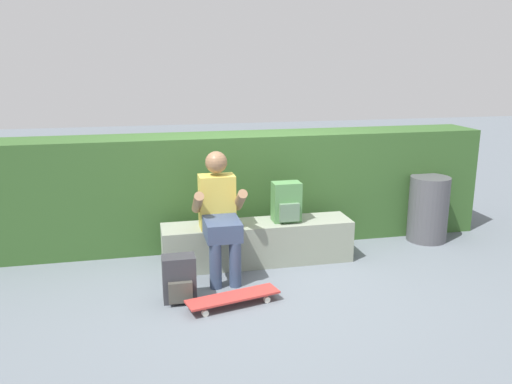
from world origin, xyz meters
TOP-DOWN VIEW (x-y plane):
  - ground_plane at (0.00, 0.00)m, footprint 24.00×24.00m
  - bench_main at (0.00, 0.33)m, footprint 1.91×0.41m
  - person_skater at (-0.42, 0.12)m, footprint 0.49×0.62m
  - skateboard_near_person at (-0.42, -0.58)m, footprint 0.82×0.38m
  - backpack_on_bench at (0.29, 0.32)m, footprint 0.28×0.23m
  - backpack_on_ground at (-0.85, -0.38)m, footprint 0.28×0.23m
  - hedge_row at (-0.12, 1.04)m, footprint 5.69×0.59m
  - trash_bin at (2.03, 0.57)m, footprint 0.44×0.44m

SIDE VIEW (x-z plane):
  - ground_plane at x=0.00m, z-range 0.00..0.00m
  - skateboard_near_person at x=-0.42m, z-range 0.03..0.12m
  - backpack_on_ground at x=-0.85m, z-range -0.01..0.39m
  - bench_main at x=0.00m, z-range 0.00..0.42m
  - trash_bin at x=2.03m, z-range 0.00..0.74m
  - hedge_row at x=-0.12m, z-range 0.00..1.22m
  - backpack_on_bench at x=0.29m, z-range 0.42..0.82m
  - person_skater at x=-0.42m, z-range 0.04..1.21m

